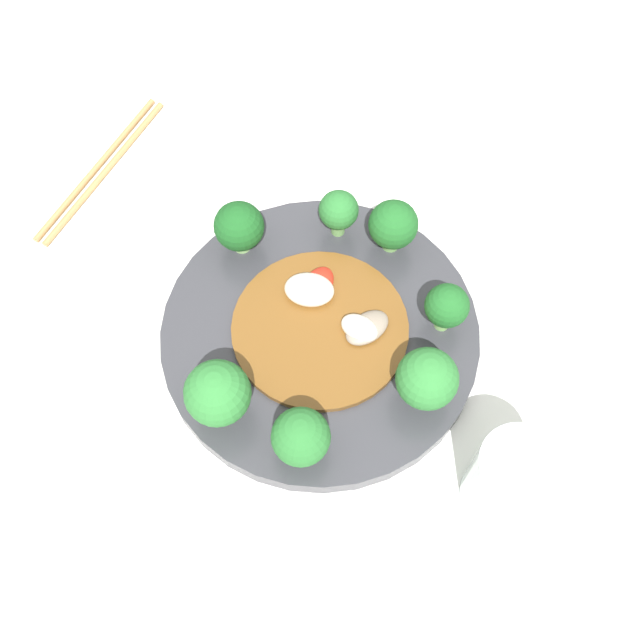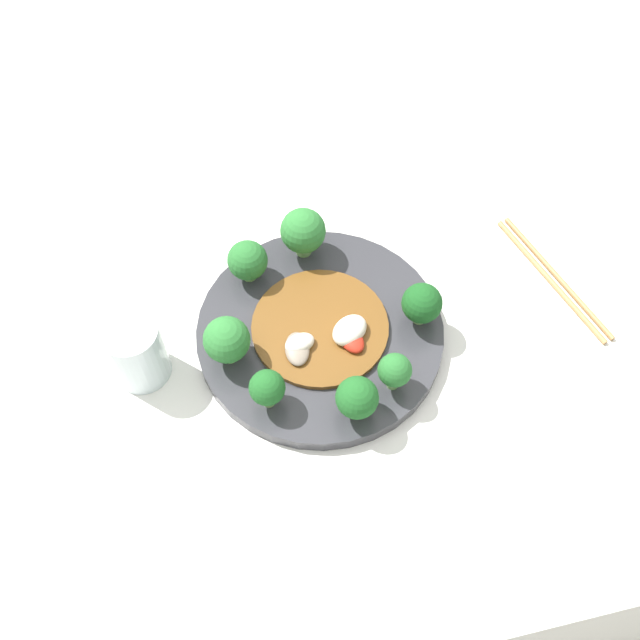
{
  "view_description": "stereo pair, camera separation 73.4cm",
  "coord_description": "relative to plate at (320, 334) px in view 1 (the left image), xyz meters",
  "views": [
    {
      "loc": [
        -0.25,
        0.27,
        1.39
      ],
      "look_at": [
        -0.03,
        0.04,
        0.77
      ],
      "focal_mm": 42.0,
      "sensor_mm": 36.0,
      "label": 1
    },
    {
      "loc": [
        -0.13,
        -0.44,
        1.55
      ],
      "look_at": [
        -0.03,
        0.04,
        0.77
      ],
      "focal_mm": 42.0,
      "sensor_mm": 36.0,
      "label": 2
    }
  ],
  "objects": [
    {
      "name": "plate",
      "position": [
        0.0,
        0.0,
        0.0
      ],
      "size": [
        0.31,
        0.31,
        0.02
      ],
      "color": "#333338",
      "rests_on": "table"
    },
    {
      "name": "broccoli_east",
      "position": [
        0.12,
        -0.01,
        0.04
      ],
      "size": [
        0.05,
        0.05,
        0.06
      ],
      "color": "#89B76B",
      "rests_on": "plate"
    },
    {
      "name": "broccoli_southwest",
      "position": [
        -0.08,
        -0.09,
        0.05
      ],
      "size": [
        0.04,
        0.04,
        0.06
      ],
      "color": "#7AAD5B",
      "rests_on": "plate"
    },
    {
      "name": "broccoli_north",
      "position": [
        0.01,
        0.12,
        0.05
      ],
      "size": [
        0.06,
        0.06,
        0.07
      ],
      "color": "#70A356",
      "rests_on": "plate"
    },
    {
      "name": "chopsticks",
      "position": [
        0.32,
        0.02,
        -0.01
      ],
      "size": [
        0.08,
        0.22,
        0.01
      ],
      "color": "#AD7F4C",
      "rests_on": "table"
    },
    {
      "name": "broccoli_south",
      "position": [
        0.02,
        -0.12,
        0.05
      ],
      "size": [
        0.05,
        0.05,
        0.06
      ],
      "color": "#70A356",
      "rests_on": "plate"
    },
    {
      "name": "broccoli_northwest",
      "position": [
        -0.07,
        0.1,
        0.04
      ],
      "size": [
        0.05,
        0.05,
        0.06
      ],
      "color": "#7AAD5B",
      "rests_on": "plate"
    },
    {
      "name": "table",
      "position": [
        0.03,
        -0.04,
        -0.38
      ],
      "size": [
        1.13,
        0.71,
        0.73
      ],
      "color": "silver",
      "rests_on": "ground_plane"
    },
    {
      "name": "ground_plane",
      "position": [
        0.03,
        -0.04,
        -0.74
      ],
      "size": [
        8.0,
        8.0,
        0.0
      ],
      "primitive_type": "plane",
      "color": "#B7B2A8"
    },
    {
      "name": "drinking_glass",
      "position": [
        -0.22,
        0.0,
        0.04
      ],
      "size": [
        0.07,
        0.07,
        0.09
      ],
      "color": "silver",
      "rests_on": "table"
    },
    {
      "name": "stirfry_center",
      "position": [
        0.0,
        -0.01,
        0.02
      ],
      "size": [
        0.17,
        0.17,
        0.03
      ],
      "color": "brown",
      "rests_on": "plate"
    },
    {
      "name": "broccoli_southeast",
      "position": [
        0.07,
        -0.1,
        0.05
      ],
      "size": [
        0.04,
        0.04,
        0.06
      ],
      "color": "#70A356",
      "rests_on": "plate"
    },
    {
      "name": "broccoli_west",
      "position": [
        -0.12,
        -0.02,
        0.05
      ],
      "size": [
        0.06,
        0.06,
        0.07
      ],
      "color": "#70A356",
      "rests_on": "plate"
    }
  ]
}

